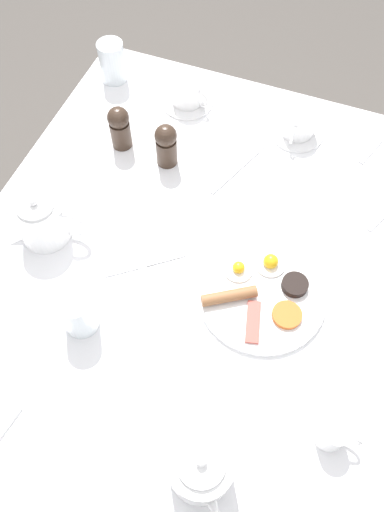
# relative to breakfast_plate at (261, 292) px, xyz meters

# --- Properties ---
(ground_plane) EXTENTS (8.00, 8.00, 0.00)m
(ground_plane) POSITION_rel_breakfast_plate_xyz_m (-0.16, 0.02, -0.76)
(ground_plane) COLOR #4C4742
(table) EXTENTS (0.97, 1.17, 0.75)m
(table) POSITION_rel_breakfast_plate_xyz_m (-0.16, 0.02, -0.08)
(table) COLOR white
(table) RESTS_ON ground_plane
(breakfast_plate) EXTENTS (0.27, 0.27, 0.04)m
(breakfast_plate) POSITION_rel_breakfast_plate_xyz_m (0.00, 0.00, 0.00)
(breakfast_plate) COLOR white
(breakfast_plate) RESTS_ON table
(teapot_near) EXTENTS (0.14, 0.16, 0.13)m
(teapot_near) POSITION_rel_breakfast_plate_xyz_m (-0.00, -0.36, 0.04)
(teapot_near) COLOR white
(teapot_near) RESTS_ON table
(teapot_far) EXTENTS (0.20, 0.11, 0.13)m
(teapot_far) POSITION_rel_breakfast_plate_xyz_m (-0.49, -0.03, 0.04)
(teapot_far) COLOR white
(teapot_far) RESTS_ON table
(teacup_with_saucer_left) EXTENTS (0.14, 0.14, 0.07)m
(teacup_with_saucer_left) POSITION_rel_breakfast_plate_xyz_m (-0.34, 0.47, 0.02)
(teacup_with_saucer_left) COLOR white
(teacup_with_saucer_left) RESTS_ON table
(teacup_with_saucer_right) EXTENTS (0.14, 0.14, 0.07)m
(teacup_with_saucer_right) POSITION_rel_breakfast_plate_xyz_m (-0.05, 0.46, 0.02)
(teacup_with_saucer_right) COLOR white
(teacup_with_saucer_right) RESTS_ON table
(water_glass_tall) EXTENTS (0.07, 0.07, 0.10)m
(water_glass_tall) POSITION_rel_breakfast_plate_xyz_m (-0.32, -0.19, 0.04)
(water_glass_tall) COLOR white
(water_glass_tall) RESTS_ON table
(water_glass_short) EXTENTS (0.07, 0.07, 0.11)m
(water_glass_short) POSITION_rel_breakfast_plate_xyz_m (-0.56, 0.49, 0.05)
(water_glass_short) COLOR white
(water_glass_short) RESTS_ON table
(creamer_jug) EXTENTS (0.08, 0.05, 0.07)m
(creamer_jug) POSITION_rel_breakfast_plate_xyz_m (0.20, -0.23, 0.02)
(creamer_jug) COLOR white
(creamer_jug) RESTS_ON table
(pepper_grinder) EXTENTS (0.05, 0.05, 0.11)m
(pepper_grinder) POSITION_rel_breakfast_plate_xyz_m (-0.44, 0.28, 0.05)
(pepper_grinder) COLOR #38281E
(pepper_grinder) RESTS_ON table
(salt_grinder) EXTENTS (0.05, 0.05, 0.11)m
(salt_grinder) POSITION_rel_breakfast_plate_xyz_m (-0.32, 0.26, 0.05)
(salt_grinder) COLOR #38281E
(salt_grinder) RESTS_ON table
(fork_by_plate) EXTENTS (0.15, 0.12, 0.00)m
(fork_by_plate) POSITION_rel_breakfast_plate_xyz_m (-0.25, -0.02, -0.01)
(fork_by_plate) COLOR silver
(fork_by_plate) RESTS_ON table
(knife_by_plate) EXTENTS (0.09, 0.19, 0.00)m
(knife_by_plate) POSITION_rel_breakfast_plate_xyz_m (-0.15, 0.30, -0.01)
(knife_by_plate) COLOR silver
(knife_by_plate) RESTS_ON table
(spoon_for_tea) EXTENTS (0.06, 0.15, 0.00)m
(spoon_for_tea) POSITION_rel_breakfast_plate_xyz_m (0.15, 0.50, -0.01)
(spoon_for_tea) COLOR silver
(spoon_for_tea) RESTS_ON table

